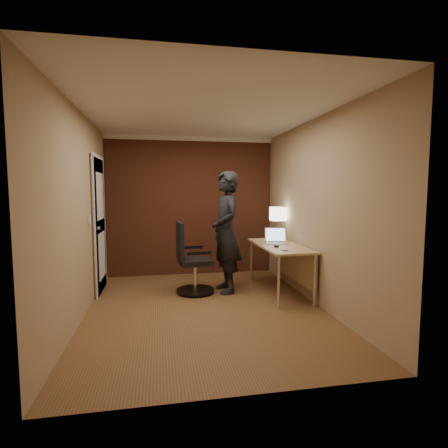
{
  "coord_description": "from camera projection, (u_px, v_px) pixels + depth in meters",
  "views": [
    {
      "loc": [
        -0.57,
        -4.41,
        1.53
      ],
      "look_at": [
        0.35,
        0.55,
        1.05
      ],
      "focal_mm": 28.0,
      "sensor_mm": 36.0,
      "label": 1
    }
  ],
  "objects": [
    {
      "name": "laptop",
      "position": [
        276.0,
        239.0,
        5.37
      ],
      "size": [
        0.36,
        0.3,
        0.23
      ],
      "color": "silver",
      "rests_on": "desk"
    },
    {
      "name": "office_chair",
      "position": [
        191.0,
        263.0,
        5.19
      ],
      "size": [
        0.57,
        0.61,
        1.05
      ],
      "color": "black",
      "rests_on": "ground"
    },
    {
      "name": "person",
      "position": [
        226.0,
        232.0,
        5.25
      ],
      "size": [
        0.51,
        0.71,
        1.82
      ],
      "primitive_type": "imported",
      "rotation": [
        0.0,
        0.0,
        -1.46
      ],
      "color": "black",
      "rests_on": "ground"
    },
    {
      "name": "desk",
      "position": [
        284.0,
        253.0,
        5.22
      ],
      "size": [
        0.6,
        1.5,
        0.73
      ],
      "color": "#D8BE7D",
      "rests_on": "ground"
    },
    {
      "name": "room",
      "position": [
        177.0,
        200.0,
        5.89
      ],
      "size": [
        4.0,
        4.0,
        4.0
      ],
      "color": "brown",
      "rests_on": "ground"
    },
    {
      "name": "mouse",
      "position": [
        276.0,
        246.0,
        4.98
      ],
      "size": [
        0.08,
        0.11,
        0.03
      ],
      "primitive_type": "cube",
      "rotation": [
        0.0,
        0.0,
        -0.18
      ],
      "color": "black",
      "rests_on": "desk"
    },
    {
      "name": "desk_lamp",
      "position": [
        278.0,
        214.0,
        5.71
      ],
      "size": [
        0.22,
        0.22,
        0.54
      ],
      "color": "silver",
      "rests_on": "desk"
    },
    {
      "name": "phone",
      "position": [
        284.0,
        250.0,
        4.69
      ],
      "size": [
        0.07,
        0.12,
        0.01
      ],
      "primitive_type": "cube",
      "rotation": [
        0.0,
        0.0,
        0.1
      ],
      "color": "black",
      "rests_on": "desk"
    }
  ]
}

